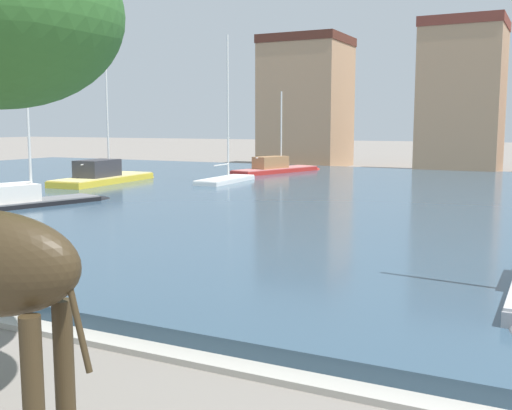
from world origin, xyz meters
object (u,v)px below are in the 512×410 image
at_px(sailboat_red, 281,170).
at_px(sailboat_black, 31,204).
at_px(sailboat_yellow, 109,179).
at_px(sailboat_white, 229,181).

relative_size(sailboat_red, sailboat_black, 1.12).
bearing_deg(sailboat_red, sailboat_yellow, -117.71).
distance_m(sailboat_black, sailboat_yellow, 11.48).
height_order(sailboat_white, sailboat_yellow, sailboat_white).
height_order(sailboat_red, sailboat_yellow, sailboat_yellow).
bearing_deg(sailboat_white, sailboat_yellow, -150.92).
bearing_deg(sailboat_black, sailboat_yellow, 112.55).
bearing_deg(sailboat_red, sailboat_white, -88.39).
height_order(sailboat_white, sailboat_black, sailboat_white).
relative_size(sailboat_white, sailboat_yellow, 1.02).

